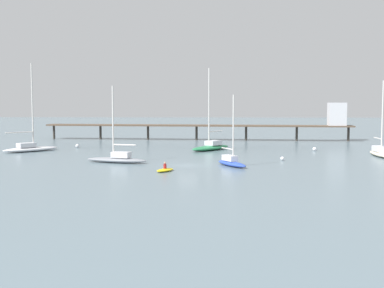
% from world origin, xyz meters
% --- Properties ---
extents(ground_plane, '(400.00, 400.00, 0.00)m').
position_xyz_m(ground_plane, '(0.00, 0.00, 0.00)').
color(ground_plane, slate).
extents(pier, '(65.38, 8.63, 8.00)m').
position_xyz_m(pier, '(11.80, 41.97, 4.08)').
color(pier, brown).
rests_on(pier, ground_plane).
extents(sailboat_gray, '(8.88, 4.21, 10.30)m').
position_xyz_m(sailboat_gray, '(-9.63, 2.47, 0.66)').
color(sailboat_gray, gray).
rests_on(sailboat_gray, ground_plane).
extents(sailboat_white, '(8.36, 8.52, 14.44)m').
position_xyz_m(sailboat_white, '(-26.74, 17.02, 0.76)').
color(sailboat_white, white).
rests_on(sailboat_white, ground_plane).
extents(sailboat_cream, '(2.33, 8.58, 11.30)m').
position_xyz_m(sailboat_cream, '(28.44, 11.84, 0.70)').
color(sailboat_cream, beige).
rests_on(sailboat_cream, ground_plane).
extents(sailboat_blue, '(4.31, 6.28, 9.06)m').
position_xyz_m(sailboat_blue, '(5.56, -0.56, 0.66)').
color(sailboat_blue, '#2D4CB7').
rests_on(sailboat_blue, ground_plane).
extents(sailboat_green, '(7.81, 8.98, 13.75)m').
position_xyz_m(sailboat_green, '(3.04, 20.45, 0.74)').
color(sailboat_green, '#287F4C').
rests_on(sailboat_green, ground_plane).
extents(dinghy_yellow, '(2.52, 2.99, 1.14)m').
position_xyz_m(dinghy_yellow, '(-2.45, -5.80, 0.21)').
color(dinghy_yellow, yellow).
rests_on(dinghy_yellow, ground_plane).
extents(mooring_buoy_inner, '(0.65, 0.65, 0.65)m').
position_xyz_m(mooring_buoy_inner, '(20.28, 19.67, 0.32)').
color(mooring_buoy_inner, silver).
rests_on(mooring_buoy_inner, ground_plane).
extents(mooring_buoy_outer, '(0.55, 0.55, 0.55)m').
position_xyz_m(mooring_buoy_outer, '(12.94, 5.83, 0.27)').
color(mooring_buoy_outer, silver).
rests_on(mooring_buoy_outer, ground_plane).
extents(mooring_buoy_mid, '(0.65, 0.65, 0.65)m').
position_xyz_m(mooring_buoy_mid, '(-20.84, 24.28, 0.32)').
color(mooring_buoy_mid, silver).
rests_on(mooring_buoy_mid, ground_plane).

